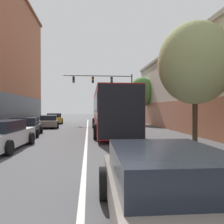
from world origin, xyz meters
TOP-DOWN VIEW (x-y plane):
  - lane_center_line at (0.00, 16.05)m, footprint 0.14×44.10m
  - bus at (1.89, 17.15)m, footprint 2.94×12.59m
  - hatchback_foreground at (1.39, 2.88)m, footprint 2.24×4.49m
  - parked_car_left_near at (-4.33, 28.82)m, footprint 2.54×4.55m
  - parked_car_left_mid at (-3.93, 22.58)m, footprint 2.44×4.80m
  - parked_car_left_far at (-3.86, 10.24)m, footprint 2.13×4.66m
  - parked_car_left_distant at (-4.29, 15.59)m, footprint 2.35×4.28m
  - traffic_signal_gantry at (2.77, 28.09)m, footprint 9.02×0.36m
  - street_tree_near at (5.67, 10.56)m, footprint 3.90×3.51m
  - street_tree_far at (6.68, 26.15)m, footprint 3.28×2.95m

SIDE VIEW (x-z plane):
  - lane_center_line at x=0.00m, z-range 0.00..0.01m
  - hatchback_foreground at x=1.39m, z-range -0.01..1.23m
  - parked_car_left_mid at x=-3.93m, z-range -0.02..1.23m
  - parked_car_left_distant at x=-4.29m, z-range -0.03..1.25m
  - parked_car_left_near at x=-4.33m, z-range -0.02..1.30m
  - parked_car_left_far at x=-3.86m, z-range -0.03..1.33m
  - bus at x=1.89m, z-range 0.21..3.45m
  - street_tree_far at x=6.68m, z-range 1.08..6.86m
  - street_tree_near at x=5.67m, z-range 1.06..7.48m
  - traffic_signal_gantry at x=2.77m, z-range 1.62..8.10m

